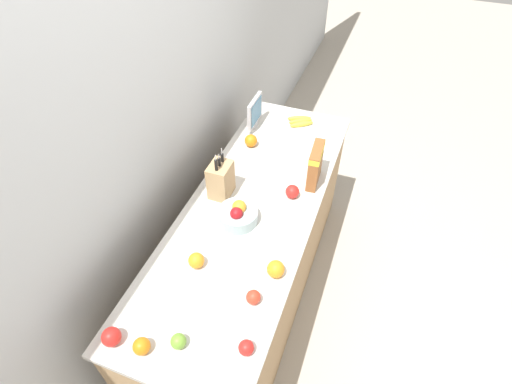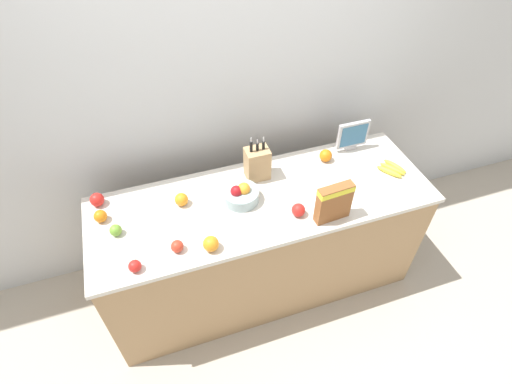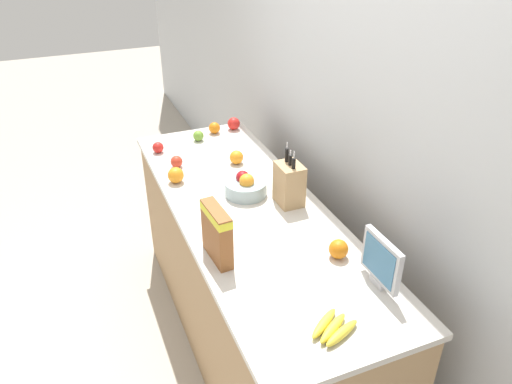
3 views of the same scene
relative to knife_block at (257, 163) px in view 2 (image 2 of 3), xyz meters
The scene contains 17 objects.
ground_plane 1.04m from the knife_block, 98.43° to the right, with size 14.00×14.00×0.00m, color #B2A899.
wall_back 0.47m from the knife_block, 94.68° to the left, with size 9.00×0.06×2.60m.
counter 0.60m from the knife_block, 98.43° to the right, with size 2.13×0.72×0.91m.
knife_block is the anchor object (origin of this frame).
small_monitor 0.71m from the knife_block, ahead, with size 0.23×0.03×0.22m.
cereal_box 0.56m from the knife_block, 58.40° to the right, with size 0.21×0.08×0.25m.
fruit_bowl 0.24m from the knife_block, 133.61° to the right, with size 0.22×0.22×0.13m.
banana_bunch 0.89m from the knife_block, 15.41° to the right, with size 0.18×0.20×0.04m.
apple_by_knife_block 0.74m from the knife_block, 144.62° to the right, with size 0.07×0.07×0.07m, color red.
apple_near_bananas 0.42m from the knife_block, 73.24° to the right, with size 0.08×0.08×0.08m, color red.
apple_front 0.97m from the knife_block, 149.90° to the right, with size 0.07×0.07×0.07m, color red.
apple_rightmost 0.93m from the knife_block, 167.42° to the right, with size 0.07×0.07×0.07m, color #6B9E33.
apple_middle 1.00m from the knife_block, behind, with size 0.08×0.08×0.08m, color red.
orange_front_right 0.99m from the knife_block, behind, with size 0.08×0.08×0.08m, color orange.
orange_front_center 0.53m from the knife_block, 169.76° to the right, with size 0.08×0.08×0.08m, color orange.
orange_mid_right 0.49m from the knife_block, ahead, with size 0.09×0.09×0.09m, color orange.
orange_front_left 0.64m from the knife_block, 131.82° to the right, with size 0.09×0.09×0.09m, color orange.
Camera 2 is at (-0.59, -1.61, 2.67)m, focal length 28.00 mm.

